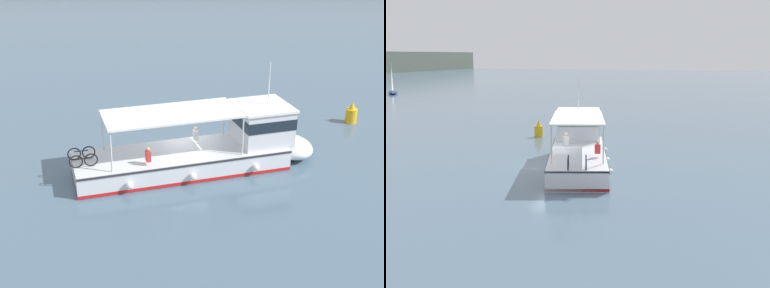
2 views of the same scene
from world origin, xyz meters
The scene contains 4 objects.
ground_plane centered at (0.00, 0.00, 0.00)m, with size 400.00×400.00×0.00m, color slate.
ferry_main centered at (1.35, -1.16, 1.01)m, with size 13.06×6.54×5.32m.
sailboat_near_port centered at (46.95, 46.27, 0.54)m, with size 4.85×3.63×5.40m.
channel_buoy centered at (10.49, 5.04, 0.57)m, with size 0.70×0.70×1.40m.
Camera 2 is at (-28.92, -10.26, 6.77)m, focal length 47.72 mm.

